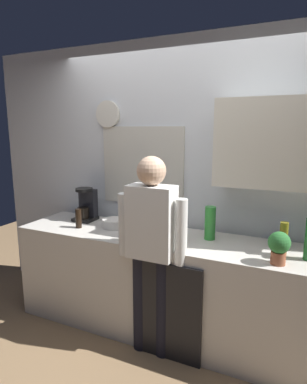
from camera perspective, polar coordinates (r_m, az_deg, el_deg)
ground_plane at (r=2.97m, az=-0.33°, el=-26.05°), size 8.00×8.00×0.00m
kitchen_counter at (r=2.97m, az=2.20°, el=-16.00°), size 2.76×0.64×0.88m
dishwasher_panel at (r=2.68m, az=2.34°, el=-20.39°), size 0.56×0.02×0.80m
back_wall_assembly at (r=3.02m, az=6.94°, el=2.67°), size 4.36×0.42×2.60m
coffee_maker at (r=3.34m, az=-11.72°, el=-2.35°), size 0.20×0.20×0.33m
bottle_amber_beer at (r=2.66m, az=-2.66°, el=-6.31°), size 0.06×0.06×0.23m
bottle_olive_oil at (r=2.55m, az=21.88°, el=-7.66°), size 0.06×0.06×0.25m
bottle_dark_sauce at (r=3.10m, az=-13.06°, el=-4.55°), size 0.06×0.06×0.18m
bottle_red_vinegar at (r=2.70m, az=5.05°, el=-6.18°), size 0.06×0.06×0.22m
bottle_clear_soda at (r=2.74m, az=9.92°, el=-5.39°), size 0.09×0.09×0.28m
cup_blue_mug at (r=2.78m, az=21.64°, el=-7.73°), size 0.08×0.08×0.10m
cup_white_mug at (r=2.95m, az=-1.08°, el=-5.88°), size 0.08×0.08×0.09m
mixing_bowl at (r=3.07m, az=-6.91°, el=-5.47°), size 0.22×0.22×0.08m
potted_plant at (r=2.38m, az=21.21°, el=-8.81°), size 0.15×0.15×0.23m
person_at_sink at (r=2.52m, az=-0.35°, el=-8.59°), size 0.57×0.22×1.60m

